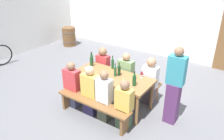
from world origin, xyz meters
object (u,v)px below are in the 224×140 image
wine_glass_0 (142,73)px  wine_barrel (69,36)px  wine_bottle_5 (134,80)px  seated_guest_near_3 (124,106)px  seated_guest_near_0 (73,86)px  seated_guest_far_2 (150,82)px  wine_glass_1 (85,64)px  tasting_table (112,79)px  standing_host (174,88)px  seated_guest_near_1 (90,92)px  bench_near (93,105)px  wine_bottle_0 (115,71)px  wine_glass_2 (123,80)px  wine_bottle_1 (113,64)px  wine_bottle_4 (92,59)px  seated_guest_near_2 (104,97)px  seated_guest_far_0 (103,68)px  seated_guest_far_1 (126,76)px  wine_bottle_3 (119,71)px  bench_far (128,80)px  wine_bottle_2 (91,61)px

wine_glass_0 → wine_barrel: (-4.55, 2.28, -0.49)m
wine_bottle_5 → seated_guest_near_3: seated_guest_near_3 is taller
seated_guest_near_0 → seated_guest_far_2: 1.79m
wine_glass_1 → tasting_table: bearing=0.3°
standing_host → seated_guest_near_1: bearing=25.3°
wine_glass_1 → seated_guest_far_2: (1.49, 0.56, -0.29)m
bench_near → wine_bottle_0: bearing=85.5°
wine_bottle_5 → seated_guest_near_3: bearing=-84.3°
wine_glass_2 → standing_host: (0.94, 0.41, -0.07)m
wine_bottle_1 → wine_bottle_4: size_ratio=1.10×
wine_glass_1 → seated_guest_near_2: 1.19m
seated_guest_near_0 → seated_guest_far_0: 1.12m
seated_guest_far_0 → standing_host: size_ratio=0.68×
seated_guest_near_3 → wine_bottle_1: bearing=44.7°
wine_bottle_0 → seated_guest_far_0: bearing=144.8°
seated_guest_far_2 → seated_guest_far_1: bearing=-90.0°
wine_bottle_0 → wine_bottle_4: bearing=163.0°
wine_glass_2 → seated_guest_near_3: (0.23, -0.33, -0.36)m
bench_near → wine_glass_1: 1.19m
wine_bottle_3 → seated_guest_near_2: size_ratio=0.27×
wine_bottle_4 → wine_glass_1: size_ratio=1.95×
wine_bottle_1 → seated_guest_near_2: (0.41, -0.90, -0.33)m
wine_glass_0 → seated_guest_near_1: size_ratio=0.15×
seated_guest_near_1 → seated_guest_near_2: size_ratio=1.01×
bench_far → seated_guest_near_3: 1.45m
seated_guest_near_1 → wine_barrel: 4.93m
seated_guest_near_0 → bench_far: bearing=-29.4°
wine_bottle_1 → wine_bottle_3: 0.41m
wine_bottle_3 → standing_host: bearing=2.9°
bench_far → seated_guest_near_1: bearing=-98.1°
seated_guest_far_0 → wine_bottle_5: bearing=63.2°
wine_glass_0 → wine_glass_1: (-1.40, -0.32, -0.02)m
seated_guest_near_1 → seated_guest_far_0: bearing=23.9°
seated_guest_near_2 → seated_guest_near_3: size_ratio=1.06×
wine_bottle_5 → seated_guest_far_0: size_ratio=0.28×
wine_bottle_0 → wine_bottle_4: (-0.91, 0.28, -0.00)m
wine_glass_0 → seated_guest_near_0: seated_guest_near_0 is taller
wine_bottle_4 → wine_bottle_1: bearing=2.5°
bench_near → wine_glass_0: bearing=60.1°
seated_guest_far_2 → wine_barrel: bearing=-113.6°
seated_guest_near_1 → bench_far: bearing=-8.1°
tasting_table → wine_bottle_0: size_ratio=5.95×
seated_guest_near_3 → seated_guest_near_1: bearing=90.0°
bench_near → seated_guest_far_2: (0.69, 1.27, 0.22)m
tasting_table → bench_far: 0.78m
wine_glass_2 → seated_guest_near_1: 0.78m
bench_far → wine_glass_1: 1.19m
tasting_table → wine_bottle_0: (0.06, 0.04, 0.20)m
wine_bottle_2 → seated_guest_near_0: bearing=-88.8°
bench_near → wine_bottle_5: wine_bottle_5 is taller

